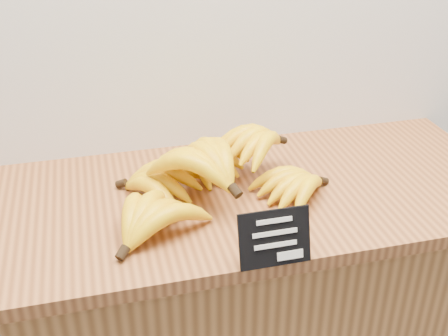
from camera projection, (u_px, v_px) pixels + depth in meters
The scene contains 3 objects.
counter_top at pixel (219, 199), 1.25m from camera, with size 1.34×0.54×0.03m, color #975B2E.
chalkboard_sign at pixel (275, 238), 1.01m from camera, with size 0.13×0.01×0.11m, color black.
banana_pile at pixel (206, 175), 1.20m from camera, with size 0.52×0.38×0.13m.
Camera 1 is at (-0.20, 1.72, 1.58)m, focal length 45.00 mm.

